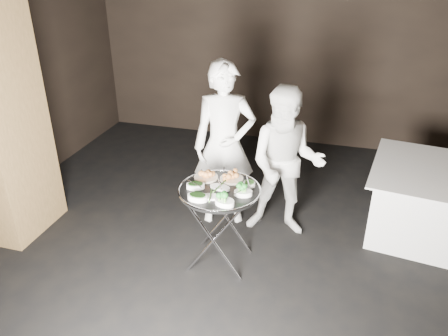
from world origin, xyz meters
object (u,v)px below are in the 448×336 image
(tray_stand, at_px, (220,223))
(dining_table, at_px, (433,203))
(waiter_left, at_px, (225,145))
(waiter_right, at_px, (286,164))
(serving_tray, at_px, (219,190))

(tray_stand, distance_m, dining_table, 2.27)
(waiter_left, height_order, dining_table, waiter_left)
(tray_stand, bearing_deg, waiter_right, 54.70)
(waiter_right, bearing_deg, serving_tray, -129.55)
(serving_tray, relative_size, waiter_right, 0.47)
(serving_tray, distance_m, waiter_right, 0.86)
(serving_tray, relative_size, dining_table, 0.58)
(serving_tray, distance_m, waiter_left, 0.80)
(serving_tray, bearing_deg, dining_table, 28.26)
(tray_stand, xyz_separation_m, serving_tray, (0.00, 0.00, 0.35))
(waiter_left, relative_size, waiter_right, 1.11)
(tray_stand, height_order, waiter_left, waiter_left)
(serving_tray, height_order, waiter_left, waiter_left)
(waiter_right, bearing_deg, tray_stand, -129.55)
(waiter_left, xyz_separation_m, waiter_right, (0.66, -0.07, -0.09))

